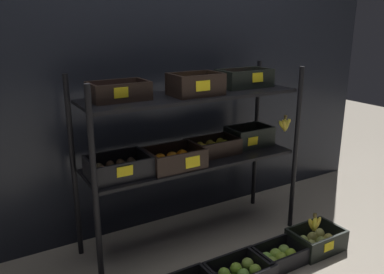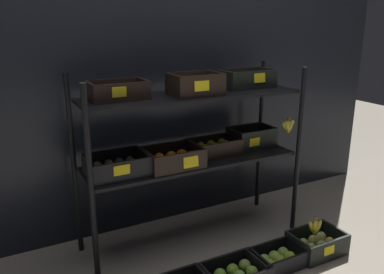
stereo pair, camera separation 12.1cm
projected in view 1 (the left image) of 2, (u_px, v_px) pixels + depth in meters
The scene contains 7 objects.
ground_plane at pixel (192, 238), 2.72m from camera, with size 10.00×10.00×0.00m, color gray.
storefront_wall at pixel (161, 58), 2.72m from camera, with size 3.81×0.12×2.38m, color black.
display_rack at pixel (192, 130), 2.50m from camera, with size 1.54×0.46×1.15m.
crate_ground_center_apple_green at pixel (240, 273), 2.28m from camera, with size 0.36×0.25×0.10m.
crate_ground_right_apple_green at pixel (278, 257), 2.43m from camera, with size 0.34×0.21×0.11m.
crate_ground_rightmost_pear at pixel (316, 241), 2.58m from camera, with size 0.34×0.25×0.14m.
banana_bunch_loose at pixel (314, 224), 2.52m from camera, with size 0.11×0.05×0.13m.
Camera 1 is at (-1.23, -2.07, 1.44)m, focal length 36.97 mm.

